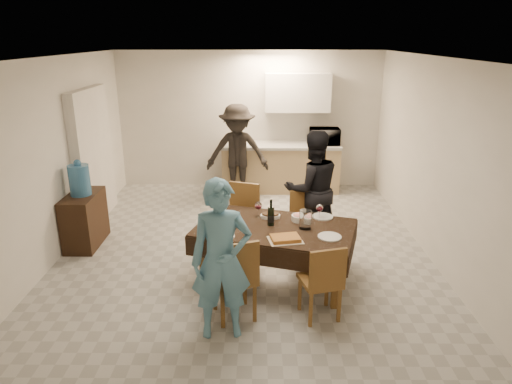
% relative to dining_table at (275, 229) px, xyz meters
% --- Properties ---
extents(floor, '(5.00, 6.00, 0.02)m').
position_rel_dining_table_xyz_m(floor, '(-0.39, 0.78, -0.68)').
color(floor, '#A9A9A4').
rests_on(floor, ground).
extents(ceiling, '(5.00, 6.00, 0.02)m').
position_rel_dining_table_xyz_m(ceiling, '(-0.39, 0.78, 1.92)').
color(ceiling, white).
rests_on(ceiling, wall_back).
extents(wall_back, '(5.00, 0.02, 2.60)m').
position_rel_dining_table_xyz_m(wall_back, '(-0.39, 3.78, 0.62)').
color(wall_back, silver).
rests_on(wall_back, floor).
extents(wall_front, '(5.00, 0.02, 2.60)m').
position_rel_dining_table_xyz_m(wall_front, '(-0.39, -2.22, 0.62)').
color(wall_front, silver).
rests_on(wall_front, floor).
extents(wall_left, '(0.02, 6.00, 2.60)m').
position_rel_dining_table_xyz_m(wall_left, '(-2.89, 0.78, 0.62)').
color(wall_left, silver).
rests_on(wall_left, floor).
extents(wall_right, '(0.02, 6.00, 2.60)m').
position_rel_dining_table_xyz_m(wall_right, '(2.11, 0.78, 0.62)').
color(wall_right, silver).
rests_on(wall_right, floor).
extents(stub_partition, '(0.15, 1.40, 2.10)m').
position_rel_dining_table_xyz_m(stub_partition, '(-2.81, 1.98, 0.37)').
color(stub_partition, silver).
rests_on(stub_partition, floor).
extents(kitchen_base_cabinet, '(2.20, 0.60, 0.86)m').
position_rel_dining_table_xyz_m(kitchen_base_cabinet, '(0.21, 3.46, -0.25)').
color(kitchen_base_cabinet, '#9E875E').
rests_on(kitchen_base_cabinet, floor).
extents(kitchen_worktop, '(2.24, 0.64, 0.05)m').
position_rel_dining_table_xyz_m(kitchen_worktop, '(0.21, 3.46, 0.21)').
color(kitchen_worktop, '#AFB0AA').
rests_on(kitchen_worktop, kitchen_base_cabinet).
extents(upper_cabinet, '(1.20, 0.34, 0.70)m').
position_rel_dining_table_xyz_m(upper_cabinet, '(0.51, 3.60, 1.17)').
color(upper_cabinet, white).
rests_on(upper_cabinet, wall_back).
extents(dining_table, '(2.04, 1.53, 0.71)m').
position_rel_dining_table_xyz_m(dining_table, '(0.00, 0.00, 0.00)').
color(dining_table, black).
rests_on(dining_table, floor).
extents(chair_near_left, '(0.54, 0.55, 0.50)m').
position_rel_dining_table_xyz_m(chair_near_left, '(-0.45, -0.84, -0.11)').
color(chair_near_left, brown).
rests_on(chair_near_left, floor).
extents(chair_near_right, '(0.48, 0.49, 0.47)m').
position_rel_dining_table_xyz_m(chair_near_right, '(0.45, -0.83, -0.15)').
color(chair_near_right, brown).
rests_on(chair_near_right, floor).
extents(chair_far_left, '(0.54, 0.55, 0.52)m').
position_rel_dining_table_xyz_m(chair_far_left, '(-0.45, 0.66, -0.09)').
color(chair_far_left, brown).
rests_on(chair_far_left, floor).
extents(chair_far_right, '(0.45, 0.45, 0.46)m').
position_rel_dining_table_xyz_m(chair_far_right, '(0.45, 0.67, -0.16)').
color(chair_far_right, brown).
rests_on(chair_far_right, floor).
extents(console, '(0.41, 0.81, 0.75)m').
position_rel_dining_table_xyz_m(console, '(-2.67, 1.00, -0.30)').
color(console, black).
rests_on(console, floor).
extents(water_jug, '(0.28, 0.28, 0.43)m').
position_rel_dining_table_xyz_m(water_jug, '(-2.67, 1.00, 0.29)').
color(water_jug, '#4083BC').
rests_on(water_jug, console).
extents(wine_bottle, '(0.08, 0.08, 0.33)m').
position_rel_dining_table_xyz_m(wine_bottle, '(-0.05, 0.05, 0.20)').
color(wine_bottle, black).
rests_on(wine_bottle, dining_table).
extents(water_pitcher, '(0.14, 0.14, 0.22)m').
position_rel_dining_table_xyz_m(water_pitcher, '(0.35, -0.05, 0.14)').
color(water_pitcher, white).
rests_on(water_pitcher, dining_table).
extents(savoury_tart, '(0.41, 0.34, 0.05)m').
position_rel_dining_table_xyz_m(savoury_tart, '(0.10, -0.38, 0.06)').
color(savoury_tart, '#CD7D3C').
rests_on(savoury_tart, dining_table).
extents(salad_bowl, '(0.19, 0.19, 0.07)m').
position_rel_dining_table_xyz_m(salad_bowl, '(0.30, 0.18, 0.07)').
color(salad_bowl, silver).
rests_on(salad_bowl, dining_table).
extents(mushroom_dish, '(0.22, 0.22, 0.04)m').
position_rel_dining_table_xyz_m(mushroom_dish, '(-0.05, 0.28, 0.05)').
color(mushroom_dish, silver).
rests_on(mushroom_dish, dining_table).
extents(wine_glass_a, '(0.09, 0.09, 0.19)m').
position_rel_dining_table_xyz_m(wine_glass_a, '(-0.55, -0.25, 0.13)').
color(wine_glass_a, white).
rests_on(wine_glass_a, dining_table).
extents(wine_glass_b, '(0.09, 0.09, 0.19)m').
position_rel_dining_table_xyz_m(wine_glass_b, '(0.55, 0.25, 0.13)').
color(wine_glass_b, white).
rests_on(wine_glass_b, dining_table).
extents(wine_glass_c, '(0.09, 0.09, 0.20)m').
position_rel_dining_table_xyz_m(wine_glass_c, '(-0.20, 0.30, 0.13)').
color(wine_glass_c, white).
rests_on(wine_glass_c, dining_table).
extents(plate_near_left, '(0.28, 0.28, 0.02)m').
position_rel_dining_table_xyz_m(plate_near_left, '(-0.60, -0.30, 0.04)').
color(plate_near_left, silver).
rests_on(plate_near_left, dining_table).
extents(plate_near_right, '(0.26, 0.26, 0.02)m').
position_rel_dining_table_xyz_m(plate_near_right, '(0.60, -0.30, 0.04)').
color(plate_near_right, silver).
rests_on(plate_near_right, dining_table).
extents(plate_far_left, '(0.24, 0.24, 0.01)m').
position_rel_dining_table_xyz_m(plate_far_left, '(-0.60, 0.30, 0.04)').
color(plate_far_left, silver).
rests_on(plate_far_left, dining_table).
extents(plate_far_right, '(0.26, 0.26, 0.01)m').
position_rel_dining_table_xyz_m(plate_far_right, '(0.60, 0.30, 0.04)').
color(plate_far_right, silver).
rests_on(plate_far_right, dining_table).
extents(microwave, '(0.55, 0.37, 0.30)m').
position_rel_dining_table_xyz_m(microwave, '(1.03, 3.46, 0.38)').
color(microwave, white).
rests_on(microwave, kitchen_worktop).
extents(person_near, '(0.64, 0.46, 1.62)m').
position_rel_dining_table_xyz_m(person_near, '(-0.55, -1.05, 0.13)').
color(person_near, '#578FAE').
rests_on(person_near, floor).
extents(person_far, '(0.92, 0.79, 1.66)m').
position_rel_dining_table_xyz_m(person_far, '(0.55, 1.05, 0.15)').
color(person_far, black).
rests_on(person_far, floor).
extents(person_kitchen, '(1.11, 0.64, 1.72)m').
position_rel_dining_table_xyz_m(person_kitchen, '(-0.59, 3.01, 0.18)').
color(person_kitchen, black).
rests_on(person_kitchen, floor).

